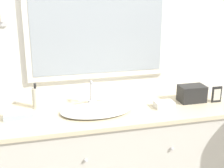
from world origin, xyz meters
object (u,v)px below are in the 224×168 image
at_px(appliance_box, 192,94).
at_px(picture_frame, 217,94).
at_px(soap_bottle, 36,98).
at_px(sink_basin, 96,110).

bearing_deg(appliance_box, picture_frame, -19.87).
height_order(soap_bottle, picture_frame, soap_bottle).
distance_m(soap_bottle, picture_frame, 1.42).
relative_size(appliance_box, picture_frame, 1.58).
xyz_separation_m(sink_basin, picture_frame, (0.98, -0.04, 0.05)).
height_order(appliance_box, picture_frame, appliance_box).
xyz_separation_m(sink_basin, appliance_box, (0.79, 0.03, 0.05)).
height_order(soap_bottle, appliance_box, soap_bottle).
distance_m(sink_basin, appliance_box, 0.80).
bearing_deg(sink_basin, soap_bottle, 155.67).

